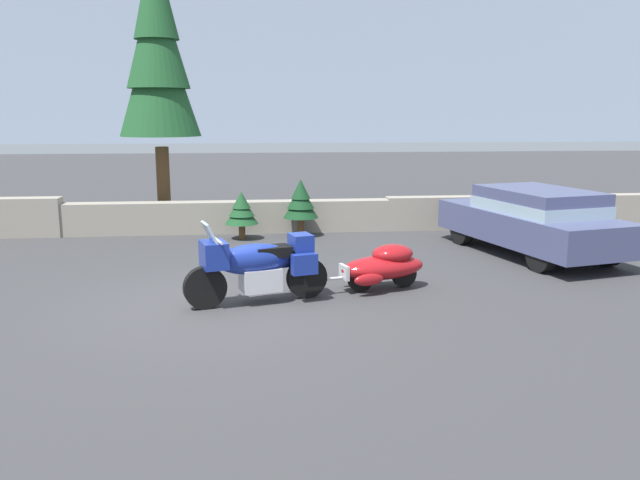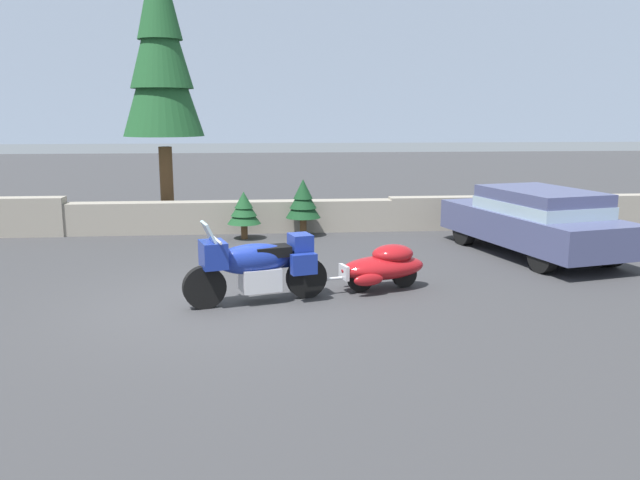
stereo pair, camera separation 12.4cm
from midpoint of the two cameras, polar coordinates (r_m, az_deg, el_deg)
The scene contains 9 objects.
ground_plane at distance 10.26m, azimuth -9.04°, elevation -5.63°, with size 80.00×80.00×0.00m, color #38383A.
stone_guard_wall at distance 16.28m, azimuth -9.08°, elevation 2.12°, with size 24.00×0.55×0.95m.
distant_ridgeline at distance 106.17m, azimuth -5.58°, elevation 13.75°, with size 240.00×80.00×16.00m, color #99A8BF.
touring_motorcycle at distance 10.11m, azimuth -5.29°, elevation -2.13°, with size 2.26×1.12×1.33m.
car_shaped_trailer at distance 10.95m, azimuth 5.92°, elevation -2.26°, with size 2.22×1.09×0.76m.
sedan_at_right_edge at distance 14.17m, azimuth 18.65°, elevation 1.75°, with size 2.82×4.80×1.41m.
pine_tree_tall at distance 17.42m, azimuth -13.65°, elevation 16.02°, with size 2.05×2.05×7.21m.
pine_sapling_near at distance 15.61m, azimuth -1.27°, elevation 3.49°, with size 0.85×0.85×1.38m.
pine_sapling_farther at distance 15.35m, azimuth -6.49°, elevation 2.69°, with size 0.79×0.79×1.13m.
Camera 2 is at (0.81, -9.81, 2.92)m, focal length 36.35 mm.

